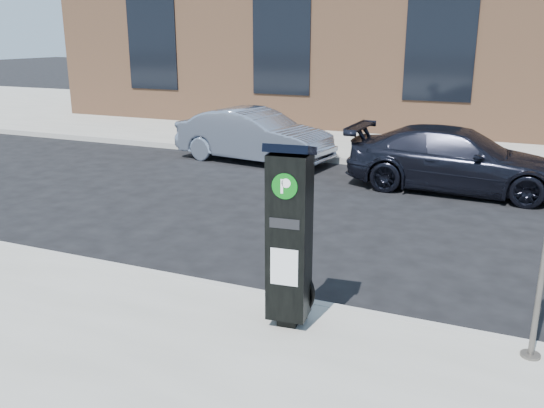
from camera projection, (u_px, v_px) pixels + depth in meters
The scene contains 9 objects.
ground at pixel (283, 307), 6.98m from camera, with size 120.00×120.00×0.00m, color black.
sidewalk_far at pixel (442, 130), 19.28m from camera, with size 60.00×12.00×0.15m, color gray.
curb_near at pixel (282, 302), 6.94m from camera, with size 60.00×0.12×0.16m, color #9E9B93.
curb_far at pixel (408, 167), 14.02m from camera, with size 60.00×0.12×0.16m, color #9E9B93.
building at pixel (462, 6), 20.76m from camera, with size 28.00×10.05×8.25m.
parking_kiosk at pixel (289, 234), 5.98m from camera, with size 0.50×0.45×2.01m.
bike_rack at pixel (291, 289), 6.40m from camera, with size 0.63×0.18×0.63m.
car_silver at pixel (254, 135), 14.77m from camera, with size 1.43×4.10×1.35m, color gray.
car_dark at pixel (457, 160), 12.01m from camera, with size 1.84×4.54×1.32m, color black.
Camera 1 is at (2.40, -5.87, 3.18)m, focal length 38.00 mm.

